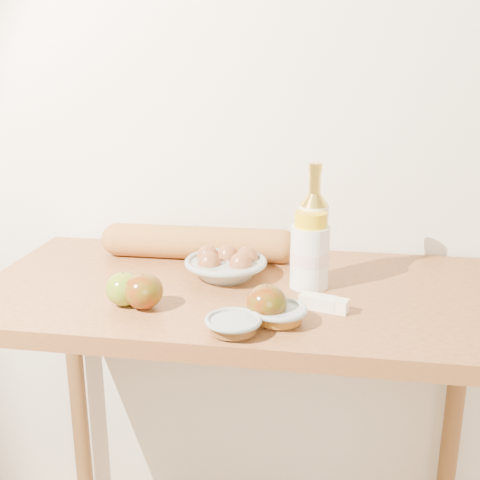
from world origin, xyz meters
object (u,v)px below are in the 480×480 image
(cream_bottle, at_px, (310,253))
(egg_bowl, at_px, (226,265))
(bourbon_bottle, at_px, (313,235))
(table, at_px, (242,335))
(baguette, at_px, (198,243))

(cream_bottle, bearing_deg, egg_bowl, 162.61)
(bourbon_bottle, bearing_deg, cream_bottle, -103.42)
(bourbon_bottle, bearing_deg, egg_bowl, 174.36)
(bourbon_bottle, relative_size, cream_bottle, 1.59)
(table, distance_m, cream_bottle, 0.25)
(bourbon_bottle, height_order, cream_bottle, bourbon_bottle)
(table, xyz_separation_m, baguette, (-0.14, 0.18, 0.17))
(egg_bowl, relative_size, baguette, 0.40)
(table, relative_size, bourbon_bottle, 4.32)
(cream_bottle, bearing_deg, bourbon_bottle, 75.38)
(cream_bottle, bearing_deg, table, -178.69)
(table, distance_m, baguette, 0.28)
(bourbon_bottle, distance_m, egg_bowl, 0.22)
(bourbon_bottle, xyz_separation_m, cream_bottle, (-0.00, -0.04, -0.03))
(cream_bottle, relative_size, baguette, 0.34)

